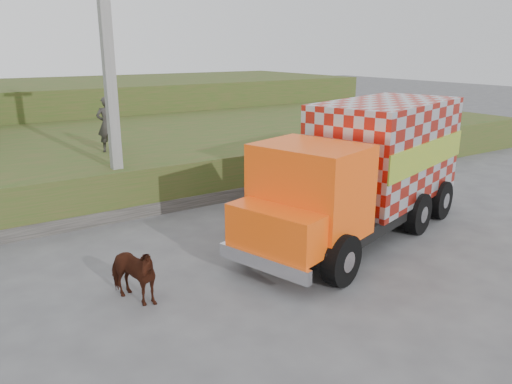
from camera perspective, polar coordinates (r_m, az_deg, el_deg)
ground at (r=12.49m, az=-3.94°, el=-7.56°), size 120.00×120.00×0.00m
embankment at (r=21.19m, az=-17.48°, el=3.83°), size 40.00×12.00×1.50m
embankment_far at (r=32.66m, az=-23.65°, el=8.70°), size 40.00×12.00×3.00m
retaining_strip at (r=15.41m, az=-18.30°, el=-2.89°), size 16.00×0.50×0.40m
utility_pole at (r=15.32m, az=-16.35°, el=12.02°), size 1.20×0.30×8.00m
cargo_truck at (r=13.97m, az=12.47°, el=2.68°), size 8.43×4.73×3.59m
cow at (r=10.52m, az=-14.10°, el=-9.05°), size 1.20×1.62×1.25m
pedestrian at (r=18.14m, az=-16.64°, el=7.42°), size 0.79×0.62×1.92m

